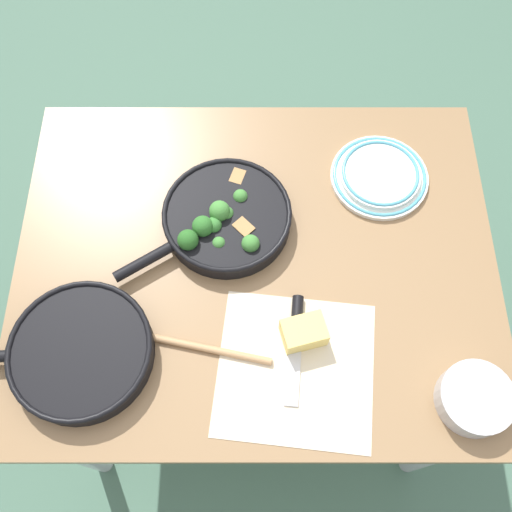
% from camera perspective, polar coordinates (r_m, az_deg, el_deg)
% --- Properties ---
extents(ground_plane, '(14.00, 14.00, 0.00)m').
position_cam_1_polar(ground_plane, '(1.95, 0.00, -9.42)').
color(ground_plane, '#476B56').
extents(dining_table_red, '(1.06, 0.84, 0.74)m').
position_cam_1_polar(dining_table_red, '(1.34, 0.00, -2.02)').
color(dining_table_red, olive).
rests_on(dining_table_red, ground_plane).
extents(skillet_broccoli, '(0.39, 0.30, 0.08)m').
position_cam_1_polar(skillet_broccoli, '(1.27, -3.11, 3.86)').
color(skillet_broccoli, black).
rests_on(skillet_broccoli, dining_table_red).
extents(skillet_eggs, '(0.40, 0.29, 0.05)m').
position_cam_1_polar(skillet_eggs, '(1.21, -17.19, -9.04)').
color(skillet_eggs, black).
rests_on(skillet_eggs, dining_table_red).
extents(wooden_spoon, '(0.37, 0.10, 0.02)m').
position_cam_1_polar(wooden_spoon, '(1.20, -9.55, -8.13)').
color(wooden_spoon, tan).
rests_on(wooden_spoon, dining_table_red).
extents(parchment_sheet, '(0.34, 0.34, 0.00)m').
position_cam_1_polar(parchment_sheet, '(1.18, 3.93, -11.21)').
color(parchment_sheet, beige).
rests_on(parchment_sheet, dining_table_red).
extents(grater_knife, '(0.05, 0.23, 0.02)m').
position_cam_1_polar(grater_knife, '(1.19, 3.96, -7.74)').
color(grater_knife, silver).
rests_on(grater_knife, dining_table_red).
extents(cheese_block, '(0.10, 0.08, 0.05)m').
position_cam_1_polar(cheese_block, '(1.17, 4.76, -7.66)').
color(cheese_block, '#EACC66').
rests_on(cheese_block, dining_table_red).
extents(dinner_plate_stack, '(0.23, 0.23, 0.03)m').
position_cam_1_polar(dinner_plate_stack, '(1.37, 12.31, 7.84)').
color(dinner_plate_stack, silver).
rests_on(dinner_plate_stack, dining_table_red).
extents(prep_bowl_steel, '(0.14, 0.14, 0.05)m').
position_cam_1_polar(prep_bowl_steel, '(1.21, 20.97, -13.26)').
color(prep_bowl_steel, '#B7B7BC').
rests_on(prep_bowl_steel, dining_table_red).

